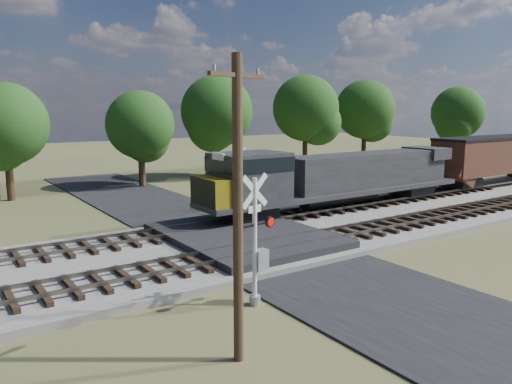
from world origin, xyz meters
TOP-DOWN VIEW (x-y plane):
  - ground at (0.00, 0.00)m, footprint 160.00×160.00m
  - ballast_bed at (10.00, 0.50)m, footprint 140.00×10.00m
  - road at (0.00, 0.00)m, footprint 7.00×60.00m
  - crossing_panel at (0.00, 0.50)m, footprint 7.00×9.00m
  - track_near at (3.12, -2.00)m, footprint 140.00×2.60m
  - track_far at (3.12, 3.00)m, footprint 140.00×2.60m
  - crossing_signal_near at (-3.85, -6.24)m, footprint 1.84×0.45m
  - crossing_signal_far at (4.14, 7.56)m, footprint 1.69×0.37m
  - utility_pole at (-6.44, -9.17)m, footprint 1.92×0.68m
  - equipment_shed at (11.71, 10.58)m, footprint 4.76×4.76m
  - treeline at (4.53, 21.03)m, footprint 77.84×11.20m

SIDE VIEW (x-z plane):
  - ground at x=0.00m, z-range 0.00..0.00m
  - road at x=0.00m, z-range 0.00..0.08m
  - ballast_bed at x=10.00m, z-range 0.00..0.30m
  - crossing_panel at x=0.00m, z-range 0.01..0.62m
  - track_near at x=3.12m, z-range 0.25..0.58m
  - track_far at x=3.12m, z-range 0.25..0.58m
  - equipment_shed at x=11.71m, z-range 0.02..2.78m
  - crossing_signal_far at x=4.14m, z-range -0.35..3.84m
  - crossing_signal_near at x=-3.85m, z-range -0.39..4.20m
  - utility_pole at x=-6.44m, z-range 0.24..8.32m
  - treeline at x=4.53m, z-range 0.68..12.24m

